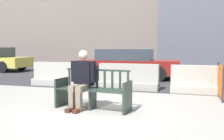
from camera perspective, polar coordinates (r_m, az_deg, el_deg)
name	(u,v)px	position (r m, az deg, el deg)	size (l,w,h in m)	color
ground_plane	(98,113)	(5.31, -3.32, -9.85)	(200.00, 200.00, 0.00)	gray
street_asphalt	(153,73)	(13.70, 9.26, -0.69)	(120.00, 12.00, 0.01)	#333335
street_bench	(93,91)	(5.62, -4.32, -4.87)	(1.73, 0.69, 0.88)	#28382D
seated_person	(82,78)	(5.65, -6.92, -1.84)	(0.59, 0.75, 1.31)	black
jersey_barrier_centre	(129,79)	(8.33, 3.82, -2.00)	(2.01, 0.71, 0.84)	#9E998E
jersey_barrier_left	(60,76)	(9.30, -11.83, -1.36)	(2.01, 0.70, 0.84)	#ADA89E
jersey_barrier_right	(205,82)	(8.01, 20.46, -2.60)	(2.01, 0.70, 0.84)	#ADA89E
car_sedan_far	(128,63)	(11.26, 3.65, 1.54)	(4.47, 1.91, 1.31)	maroon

